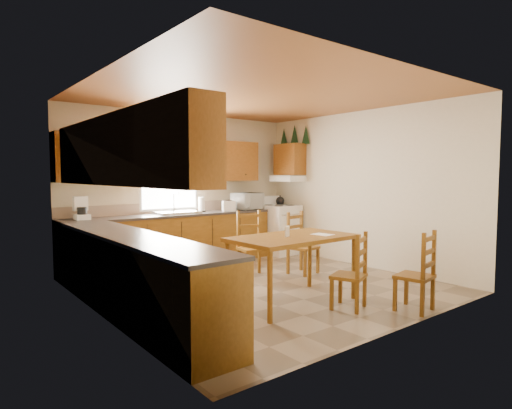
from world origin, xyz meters
TOP-DOWN VIEW (x-y plane):
  - floor at (0.00, 0.00)m, footprint 4.50×4.50m
  - ceiling at (0.00, 0.00)m, footprint 4.50×4.50m
  - wall_left at (-2.25, 0.00)m, footprint 4.50×4.50m
  - wall_right at (2.25, 0.00)m, footprint 4.50×4.50m
  - wall_back at (0.00, 2.25)m, footprint 4.50×4.50m
  - wall_front at (0.00, -2.25)m, footprint 4.50×4.50m
  - lower_cab_back at (-0.38, 1.95)m, footprint 3.75×0.60m
  - lower_cab_left at (-1.95, -0.15)m, footprint 0.60×3.60m
  - counter_back at (-0.38, 1.95)m, footprint 3.75×0.63m
  - counter_left at (-1.95, -0.15)m, footprint 0.63×3.60m
  - backsplash at (-0.38, 2.24)m, footprint 3.75×0.01m
  - upper_cab_back_left at (-1.55, 2.08)m, footprint 1.41×0.33m
  - upper_cab_back_right at (0.86, 2.08)m, footprint 1.25×0.33m
  - upper_cab_left at (-2.08, -0.15)m, footprint 0.33×3.60m
  - upper_cab_stove at (2.08, 1.65)m, footprint 0.33×0.62m
  - range_hood at (2.03, 1.65)m, footprint 0.44×0.62m
  - window_frame at (-0.30, 2.22)m, footprint 1.13×0.02m
  - window_pane at (-0.30, 2.21)m, footprint 1.05×0.01m
  - window_valance at (-0.30, 2.19)m, footprint 1.19×0.01m
  - sink_basin at (-0.30, 1.95)m, footprint 0.75×0.45m
  - pine_decal_a at (2.21, 1.33)m, footprint 0.22×0.22m
  - pine_decal_b at (2.21, 1.65)m, footprint 0.22×0.22m
  - pine_decal_c at (2.21, 1.97)m, footprint 0.22×0.22m
  - stove at (1.86, 1.71)m, footprint 0.68×0.70m
  - coffeemaker at (-1.89, 1.96)m, footprint 0.25×0.27m
  - paper_towel at (0.22, 1.99)m, footprint 0.15×0.15m
  - toaster at (0.73, 1.86)m, footprint 0.27×0.22m
  - microwave at (1.21, 1.91)m, footprint 0.61×0.50m
  - dining_table at (-0.19, -0.87)m, footprint 1.58×0.93m
  - chair_near_left at (0.17, -1.46)m, footprint 0.49×0.48m
  - chair_near_right at (0.71, -1.99)m, footprint 0.46×0.44m
  - chair_far_left at (0.26, 0.51)m, footprint 0.51×0.49m
  - chair_far_right at (1.01, 0.17)m, footprint 0.47×0.46m
  - table_paper at (0.19, -1.01)m, footprint 0.22×0.28m
  - table_card at (-0.29, -0.87)m, footprint 0.10×0.06m

SIDE VIEW (x-z plane):
  - floor at x=0.00m, z-range 0.00..0.00m
  - dining_table at x=-0.19m, z-range 0.00..0.84m
  - lower_cab_back at x=-0.38m, z-range 0.00..0.88m
  - lower_cab_left at x=-1.95m, z-range 0.00..0.88m
  - chair_near_left at x=0.17m, z-range 0.00..0.91m
  - chair_near_right at x=0.71m, z-range 0.00..0.94m
  - stove at x=1.86m, z-range 0.00..0.97m
  - chair_far_right at x=1.01m, z-range 0.00..0.99m
  - chair_far_left at x=0.26m, z-range 0.00..1.02m
  - table_paper at x=0.19m, z-range 0.84..0.84m
  - counter_back at x=-0.38m, z-range 0.88..0.92m
  - counter_left at x=-1.95m, z-range 0.88..0.92m
  - table_card at x=-0.29m, z-range 0.84..0.97m
  - sink_basin at x=-0.30m, z-range 0.92..0.96m
  - backsplash at x=-0.38m, z-range 0.92..1.10m
  - toaster at x=0.73m, z-range 0.92..1.11m
  - paper_towel at x=0.22m, z-range 0.92..1.19m
  - coffeemaker at x=-1.89m, z-range 0.92..1.24m
  - microwave at x=1.21m, z-range 0.92..1.24m
  - wall_left at x=-2.25m, z-range 1.35..1.35m
  - wall_right at x=2.25m, z-range 1.35..1.35m
  - wall_back at x=0.00m, z-range 1.35..1.35m
  - wall_front at x=0.00m, z-range 1.35..1.35m
  - range_hood at x=2.03m, z-range 1.46..1.58m
  - window_frame at x=-0.30m, z-range 0.96..2.14m
  - window_pane at x=-0.30m, z-range 1.00..2.10m
  - upper_cab_back_left at x=-1.55m, z-range 1.48..2.23m
  - upper_cab_back_right at x=0.86m, z-range 1.48..2.23m
  - upper_cab_left at x=-2.08m, z-range 1.48..2.23m
  - upper_cab_stove at x=2.08m, z-range 1.59..2.21m
  - window_valance at x=-0.30m, z-range 1.93..2.17m
  - pine_decal_a at x=2.21m, z-range 2.20..2.56m
  - pine_decal_c at x=2.21m, z-range 2.20..2.56m
  - pine_decal_b at x=2.21m, z-range 2.24..2.60m
  - ceiling at x=0.00m, z-range 2.70..2.70m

